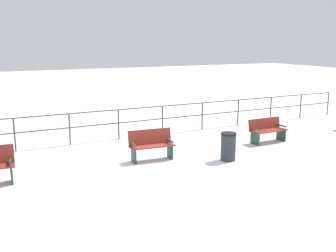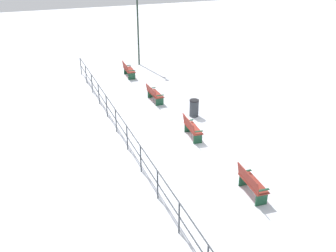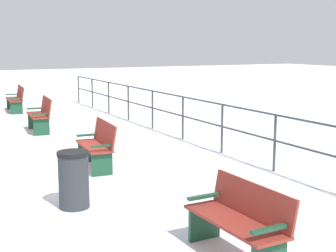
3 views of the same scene
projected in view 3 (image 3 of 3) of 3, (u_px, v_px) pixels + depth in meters
The scene contains 7 objects.
ground_plane at pixel (97, 168), 9.66m from camera, with size 80.00×80.00×0.00m, color white.
bench_nearest at pixel (16, 98), 17.79m from camera, with size 0.65×1.72×0.94m.
bench_second at pixel (41, 114), 13.64m from camera, with size 0.64×1.44×0.97m.
bench_third at pixel (98, 144), 9.59m from camera, with size 0.61×1.42×0.94m.
bench_fourth at pixel (239, 220), 5.56m from camera, with size 0.58×1.45×0.86m.
waterfront_railing at pixel (222, 120), 10.89m from camera, with size 0.05×21.99×1.13m.
trash_bin at pixel (74, 179), 7.26m from camera, with size 0.48×0.48×0.87m.
Camera 3 is at (3.05, 8.99, 2.44)m, focal length 51.55 mm.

